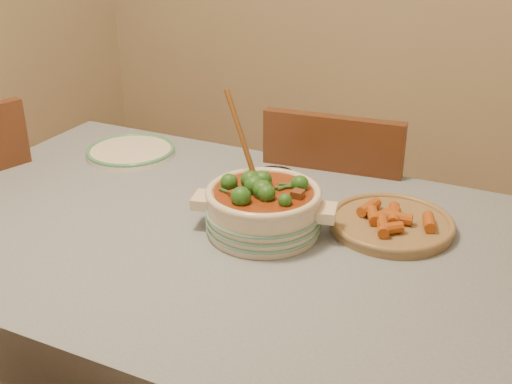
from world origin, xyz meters
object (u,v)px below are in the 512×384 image
at_px(fried_plate, 391,221).
at_px(condiment_bowl, 274,182).
at_px(stew_casserole, 263,206).
at_px(chair_far, 335,219).
at_px(white_plate, 131,151).
at_px(dining_table, 217,260).

bearing_deg(fried_plate, condiment_bowl, 169.17).
bearing_deg(stew_casserole, chair_far, 89.17).
height_order(condiment_bowl, fried_plate, condiment_bowl).
bearing_deg(white_plate, chair_far, 24.55).
distance_m(fried_plate, chair_far, 0.56).
relative_size(dining_table, fried_plate, 5.05).
distance_m(white_plate, condiment_bowl, 0.54).
height_order(stew_casserole, chair_far, stew_casserole).
relative_size(condiment_bowl, chair_far, 0.13).
bearing_deg(condiment_bowl, chair_far, 77.22).
distance_m(condiment_bowl, fried_plate, 0.36).
distance_m(dining_table, white_plate, 0.60).
bearing_deg(white_plate, fried_plate, -8.17).
bearing_deg(condiment_bowl, dining_table, -99.41).
xyz_separation_m(dining_table, stew_casserole, (0.11, 0.04, 0.16)).
bearing_deg(chair_far, dining_table, 72.83).
height_order(dining_table, stew_casserole, stew_casserole).
bearing_deg(dining_table, fried_plate, 26.19).
height_order(stew_casserole, white_plate, stew_casserole).
relative_size(dining_table, white_plate, 5.87).
bearing_deg(fried_plate, white_plate, 171.83).
relative_size(dining_table, stew_casserole, 4.56).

